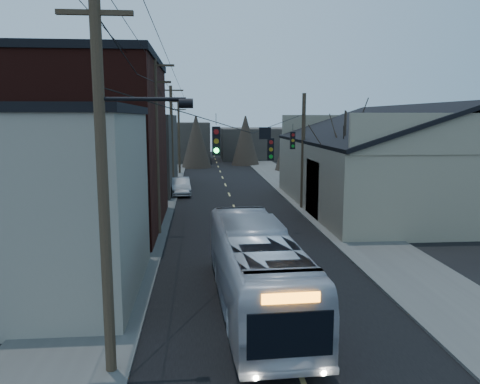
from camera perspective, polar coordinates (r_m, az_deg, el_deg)
The scene contains 13 objects.
road_surface at distance 39.46m, azimuth -1.14°, elevation -0.78°, with size 9.00×110.00×0.02m, color black.
sidewalk_left at distance 39.56m, azimuth -10.57°, elevation -0.84°, with size 4.00×110.00×0.12m, color #474744.
sidewalk_right at distance 40.40m, azimuth 8.10°, elevation -0.57°, with size 4.00×110.00×0.12m, color #474744.
building_clapboard at distance 19.19m, azimuth -24.42°, elevation -1.52°, with size 8.00×8.00×7.00m, color gray.
building_brick at distance 29.78m, azimuth -19.45°, elevation 5.17°, with size 10.00×12.00×10.00m, color black.
building_left_far at distance 45.44m, azimuth -13.75°, elevation 4.69°, with size 9.00×14.00×7.00m, color #362F2B.
warehouse at distance 37.44m, azimuth 19.69°, elevation 2.31°, with size 16.16×20.60×7.73m.
building_far_left at distance 73.97m, azimuth -7.65°, elevation 6.07°, with size 10.00×12.00×6.00m, color #362F2B.
building_far_right at distance 79.49m, azimuth 1.98°, elevation 5.98°, with size 12.00×14.00×5.00m, color #362F2B.
bare_tree at distance 30.36m, azimuth 12.49°, elevation 2.88°, with size 0.40×0.40×7.20m, color black.
utility_lines at distance 32.99m, azimuth -5.91°, elevation 5.88°, with size 11.24×45.28×10.50m.
bus at distance 16.74m, azimuth 1.95°, elevation -9.30°, with size 2.49×10.63×2.96m, color #B6B9C3.
parked_car at distance 41.57m, azimuth -7.28°, elevation 0.69°, with size 1.60×4.59×1.51m, color #9C9FA3.
Camera 1 is at (-2.59, -8.79, 6.75)m, focal length 35.00 mm.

